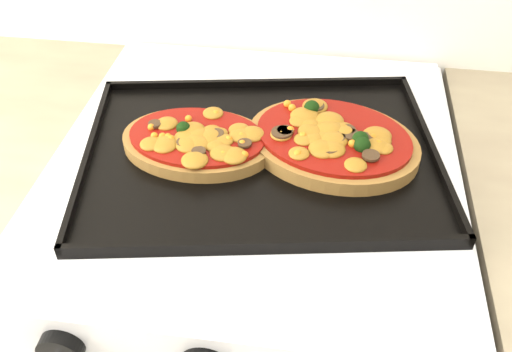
% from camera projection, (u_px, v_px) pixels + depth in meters
% --- Properties ---
extents(stove, '(0.60, 0.60, 0.91)m').
position_uv_depth(stove, '(256.00, 326.00, 1.15)').
color(stove, silver).
rests_on(stove, floor).
extents(knob_left, '(0.05, 0.02, 0.05)m').
position_uv_depth(knob_left, '(61.00, 349.00, 0.66)').
color(knob_left, black).
rests_on(knob_left, control_panel).
extents(baking_tray, '(0.56, 0.45, 0.02)m').
position_uv_depth(baking_tray, '(261.00, 153.00, 0.82)').
color(baking_tray, black).
rests_on(baking_tray, stove).
extents(pizza_left, '(0.23, 0.16, 0.03)m').
position_uv_depth(pizza_left, '(197.00, 140.00, 0.82)').
color(pizza_left, olive).
rests_on(pizza_left, baking_tray).
extents(pizza_right, '(0.29, 0.25, 0.04)m').
position_uv_depth(pizza_right, '(333.00, 140.00, 0.82)').
color(pizza_right, olive).
rests_on(pizza_right, baking_tray).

